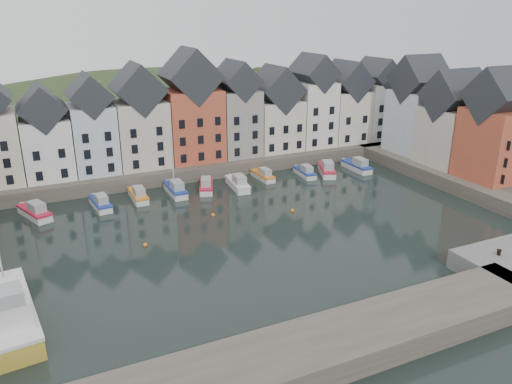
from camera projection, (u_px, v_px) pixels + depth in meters
ground at (269, 234)px, 59.05m from camera, size 260.00×260.00×0.00m
far_quay at (190, 161)px, 84.26m from camera, size 90.00×16.00×2.00m
right_quay at (477, 178)px, 75.99m from camera, size 14.00×54.00×2.00m
near_wall at (280, 362)px, 35.98m from camera, size 50.00×6.00×2.00m
hillside at (158, 212)px, 112.87m from camera, size 153.60×70.40×64.00m
far_terrace at (210, 116)px, 81.15m from camera, size 72.37×8.16×17.78m
right_terrace at (454, 121)px, 77.22m from camera, size 8.30×24.25×16.36m
mooring_buoys at (221, 222)px, 61.94m from camera, size 20.50×5.50×0.50m
boat_a at (35, 212)px, 63.57m from camera, size 4.18×6.73×2.47m
boat_b at (101, 203)px, 66.71m from camera, size 2.44×6.08×2.27m
boat_c at (138, 195)px, 69.59m from camera, size 1.88×5.96×2.28m
boat_d at (176, 189)px, 71.67m from camera, size 2.00×6.41×12.26m
boat_e at (206, 186)px, 73.32m from camera, size 3.91×6.37×2.34m
boat_f at (238, 184)px, 74.08m from camera, size 2.63×6.68×2.50m
boat_g at (263, 175)px, 78.17m from camera, size 1.92×5.59×2.12m
boat_h at (305, 172)px, 79.77m from camera, size 2.18×5.64×2.12m
boat_i at (327, 170)px, 80.67m from camera, size 4.61×7.00×2.58m
boat_j at (357, 166)px, 82.58m from camera, size 2.00×6.42×2.46m
large_vessel at (11, 313)px, 40.94m from camera, size 4.79×12.94×6.58m
mooring_bollard at (499, 252)px, 49.56m from camera, size 0.48×0.48×0.56m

